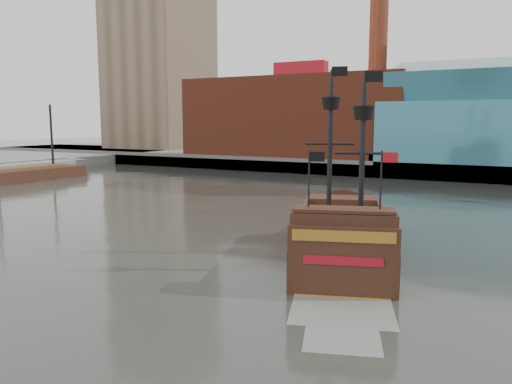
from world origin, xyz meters
The scene contains 6 objects.
ground centered at (0.00, 0.00, 0.00)m, with size 400.00×400.00×0.00m, color #2B2D28.
promenade_far centered at (0.00, 92.00, 1.00)m, with size 220.00×60.00×2.00m, color slate.
seawall centered at (0.00, 62.50, 1.30)m, with size 220.00×1.00×2.60m, color #4C4C49.
skyline centered at (5.21, 84.56, 24.55)m, with size 149.00×45.00×62.00m.
pirate_ship centered at (6.18, 13.46, 1.22)m, with size 10.79×18.67×13.41m.
docked_vessel centered at (-50.13, 33.16, 0.83)m, with size 4.52×19.33×13.12m.
Camera 1 is at (16.09, -16.63, 8.93)m, focal length 35.00 mm.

